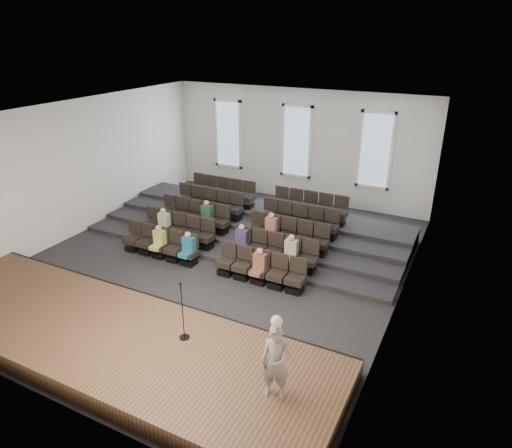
# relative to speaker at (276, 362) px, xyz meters

# --- Properties ---
(ground) EXTENTS (14.00, 14.00, 0.00)m
(ground) POSITION_rel_speaker_xyz_m (-4.56, 5.17, -1.32)
(ground) COLOR black
(ground) RESTS_ON ground
(ceiling) EXTENTS (12.00, 14.00, 0.02)m
(ceiling) POSITION_rel_speaker_xyz_m (-4.56, 5.17, 3.69)
(ceiling) COLOR white
(ceiling) RESTS_ON ground
(wall_back) EXTENTS (12.00, 0.04, 5.00)m
(wall_back) POSITION_rel_speaker_xyz_m (-4.56, 12.19, 1.18)
(wall_back) COLOR silver
(wall_back) RESTS_ON ground
(wall_front) EXTENTS (12.00, 0.04, 5.00)m
(wall_front) POSITION_rel_speaker_xyz_m (-4.56, -1.85, 1.18)
(wall_front) COLOR silver
(wall_front) RESTS_ON ground
(wall_left) EXTENTS (0.04, 14.00, 5.00)m
(wall_left) POSITION_rel_speaker_xyz_m (-10.58, 5.17, 1.18)
(wall_left) COLOR silver
(wall_left) RESTS_ON ground
(wall_right) EXTENTS (0.04, 14.00, 5.00)m
(wall_right) POSITION_rel_speaker_xyz_m (1.46, 5.17, 1.18)
(wall_right) COLOR silver
(wall_right) RESTS_ON ground
(stage) EXTENTS (11.80, 3.60, 0.50)m
(stage) POSITION_rel_speaker_xyz_m (-4.56, 0.07, -1.07)
(stage) COLOR #503A22
(stage) RESTS_ON ground
(stage_lip) EXTENTS (11.80, 0.06, 0.52)m
(stage_lip) POSITION_rel_speaker_xyz_m (-4.56, 1.84, -1.07)
(stage_lip) COLOR black
(stage_lip) RESTS_ON ground
(risers) EXTENTS (11.80, 4.80, 0.60)m
(risers) POSITION_rel_speaker_xyz_m (-4.56, 8.34, -1.13)
(risers) COLOR black
(risers) RESTS_ON ground
(seating_rows) EXTENTS (6.80, 4.70, 1.67)m
(seating_rows) POSITION_rel_speaker_xyz_m (-4.56, 6.71, -0.64)
(seating_rows) COLOR black
(seating_rows) RESTS_ON ground
(windows) EXTENTS (8.44, 0.10, 3.24)m
(windows) POSITION_rel_speaker_xyz_m (-4.56, 12.12, 1.38)
(windows) COLOR white
(windows) RESTS_ON wall_back
(audience) EXTENTS (5.45, 2.64, 1.10)m
(audience) POSITION_rel_speaker_xyz_m (-4.56, 5.49, -0.51)
(audience) COLOR #A5C24D
(audience) RESTS_ON seating_rows
(speaker) EXTENTS (0.67, 0.51, 1.64)m
(speaker) POSITION_rel_speaker_xyz_m (0.00, 0.00, 0.00)
(speaker) COLOR slate
(speaker) RESTS_ON stage
(mic_stand) EXTENTS (0.26, 0.26, 1.54)m
(mic_stand) POSITION_rel_speaker_xyz_m (-2.72, 0.70, -0.37)
(mic_stand) COLOR black
(mic_stand) RESTS_ON stage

